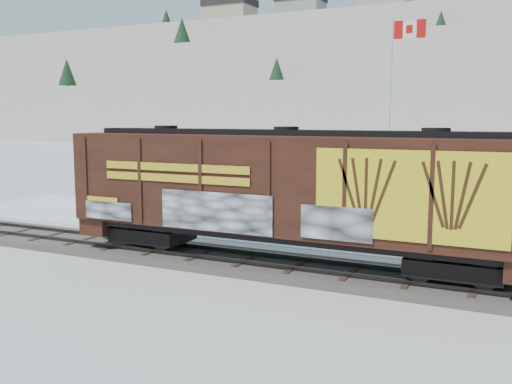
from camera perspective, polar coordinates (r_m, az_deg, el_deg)
The scene contains 9 objects.
ground at distance 22.66m, azimuth -5.26°, elevation -6.84°, with size 500.00×500.00×0.00m, color white.
rail_track at distance 22.62m, azimuth -5.26°, elevation -6.48°, with size 50.00×3.40×0.43m.
parking_strip at distance 29.17m, azimuth 2.36°, elevation -3.53°, with size 40.00×8.00×0.03m, color white.
hillside at distance 159.22m, azimuth 21.99°, elevation 10.18°, with size 360.00×110.00×93.00m.
hopper_railcar at distance 20.52m, azimuth 3.00°, elevation 0.34°, with size 17.12×3.06×4.73m.
flagpole at distance 33.91m, azimuth 13.33°, elevation 4.77°, with size 2.30×0.90×11.14m.
car_silver at distance 29.39m, azimuth -2.43°, elevation -1.80°, with size 1.92×4.77×1.63m, color #B3B6BB.
car_white at distance 30.40m, azimuth -3.44°, elevation -1.73°, with size 1.46×4.18×1.38m, color silver.
car_dark at distance 26.47m, azimuth 19.30°, elevation -3.69°, with size 1.75×4.31×1.25m, color #202429.
Camera 1 is at (11.36, -18.78, 5.63)m, focal length 40.00 mm.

